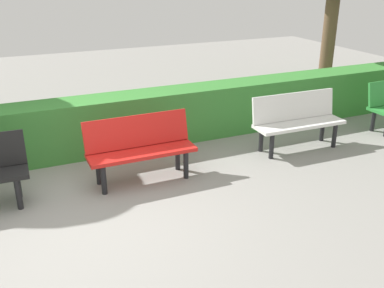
# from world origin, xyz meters

# --- Properties ---
(ground_plane) EXTENTS (21.32, 21.32, 0.00)m
(ground_plane) POSITION_xyz_m (0.00, 0.00, 0.00)
(ground_plane) COLOR gray
(bench_white) EXTENTS (1.47, 0.49, 0.86)m
(bench_white) POSITION_xyz_m (-3.52, -0.82, 0.48)
(bench_white) COLOR white
(bench_white) RESTS_ON ground_plane
(bench_red) EXTENTS (1.42, 0.48, 0.86)m
(bench_red) POSITION_xyz_m (-0.95, -0.75, 0.48)
(bench_red) COLOR red
(bench_red) RESTS_ON ground_plane
(hedge_row) EXTENTS (17.32, 0.59, 0.85)m
(hedge_row) POSITION_xyz_m (-1.06, -1.92, 0.42)
(hedge_row) COLOR #387F33
(hedge_row) RESTS_ON ground_plane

